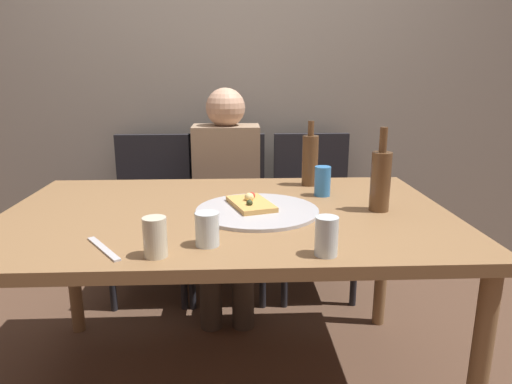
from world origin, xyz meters
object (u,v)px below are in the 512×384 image
at_px(beer_bottle, 381,179).
at_px(chair_right, 313,203).
at_px(dining_table, 227,228).
at_px(tumbler_far, 155,237).
at_px(chair_left, 153,205).
at_px(pizza_slice_last, 251,203).
at_px(wine_glass, 207,229).
at_px(table_knife, 103,249).
at_px(chair_middle, 227,204).
at_px(wine_bottle, 310,159).
at_px(pizza_tray, 257,211).
at_px(guest_in_sweater, 226,189).
at_px(tumbler_near, 326,236).
at_px(soda_can, 323,181).

distance_m(beer_bottle, chair_right, 1.01).
xyz_separation_m(dining_table, beer_bottle, (0.56, -0.02, 0.19)).
relative_size(tumbler_far, chair_left, 0.12).
bearing_deg(pizza_slice_last, beer_bottle, -4.43).
relative_size(wine_glass, table_knife, 0.45).
distance_m(beer_bottle, chair_middle, 1.16).
distance_m(chair_left, chair_middle, 0.42).
bearing_deg(wine_bottle, table_knife, -133.72).
distance_m(dining_table, wine_bottle, 0.56).
relative_size(pizza_tray, pizza_slice_last, 1.80).
relative_size(chair_middle, guest_in_sweater, 0.77).
distance_m(pizza_slice_last, wine_bottle, 0.47).
distance_m(tumbler_near, table_knife, 0.64).
bearing_deg(chair_right, dining_table, 62.40).
distance_m(pizza_tray, chair_right, 1.05).
relative_size(pizza_slice_last, soda_can, 2.04).
distance_m(pizza_slice_last, table_knife, 0.58).
relative_size(dining_table, guest_in_sweater, 1.40).
xyz_separation_m(wine_bottle, chair_middle, (-0.38, 0.54, -0.36)).
distance_m(pizza_slice_last, soda_can, 0.35).
bearing_deg(pizza_tray, guest_in_sweater, 99.10).
bearing_deg(pizza_tray, chair_right, 68.63).
height_order(pizza_slice_last, wine_bottle, wine_bottle).
bearing_deg(beer_bottle, soda_can, 128.06).
bearing_deg(tumbler_far, tumbler_near, -1.58).
relative_size(pizza_tray, chair_middle, 0.50).
xyz_separation_m(wine_glass, soda_can, (0.44, 0.54, 0.01)).
bearing_deg(dining_table, chair_right, 62.40).
height_order(beer_bottle, chair_middle, beer_bottle).
bearing_deg(wine_bottle, tumbler_far, -124.65).
xyz_separation_m(pizza_slice_last, soda_can, (0.30, 0.18, 0.04)).
distance_m(dining_table, wine_glass, 0.37).
bearing_deg(chair_right, tumbler_near, 81.69).
relative_size(wine_bottle, table_knife, 1.31).
bearing_deg(soda_can, tumbler_far, -133.08).
bearing_deg(chair_left, pizza_tray, 120.23).
height_order(tumbler_far, chair_middle, chair_middle).
bearing_deg(dining_table, pizza_tray, -12.88).
xyz_separation_m(beer_bottle, chair_right, (-0.08, 0.94, -0.36)).
distance_m(pizza_slice_last, wine_glass, 0.39).
bearing_deg(pizza_tray, soda_can, 38.36).
distance_m(chair_middle, guest_in_sweater, 0.20).
distance_m(wine_bottle, tumbler_far, 0.98).
height_order(dining_table, chair_left, chair_left).
height_order(chair_left, chair_right, same).
bearing_deg(pizza_tray, beer_bottle, 0.48).
height_order(pizza_slice_last, tumbler_far, tumbler_far).
distance_m(wine_glass, guest_in_sweater, 1.13).
bearing_deg(tumbler_near, chair_right, 81.69).
bearing_deg(chair_left, guest_in_sweater, 160.36).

